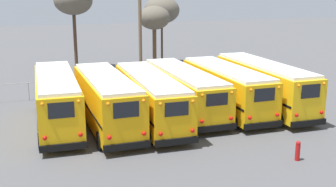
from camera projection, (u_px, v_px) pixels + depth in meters
ground_plane at (167, 116)px, 28.51m from camera, size 160.00×160.00×0.00m
school_bus_0 at (57, 99)px, 26.14m from camera, size 2.83×10.67×3.28m
school_bus_1 at (106, 100)px, 25.88m from camera, size 2.62×10.08×3.29m
school_bus_2 at (150, 96)px, 26.98m from camera, size 2.80×10.94×3.10m
school_bus_3 at (183, 89)px, 29.20m from camera, size 2.68×10.94×2.99m
school_bus_4 at (226, 88)px, 29.34m from camera, size 2.67×10.12×3.16m
school_bus_5 at (263, 84)px, 30.02m from camera, size 2.67×10.84×3.33m
utility_pole at (140, 29)px, 39.57m from camera, size 1.80×0.32×9.15m
bare_tree_0 at (73, 1)px, 43.97m from camera, size 4.03×4.03×8.76m
bare_tree_1 at (162, 10)px, 47.11m from camera, size 3.98×3.98×7.60m
bare_tree_2 at (154, 19)px, 42.12m from camera, size 3.16×3.16×6.80m
fence_line at (137, 80)px, 35.24m from camera, size 22.35×0.06×1.42m
fire_hydrant at (298, 151)px, 21.08m from camera, size 0.24×0.24×1.03m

